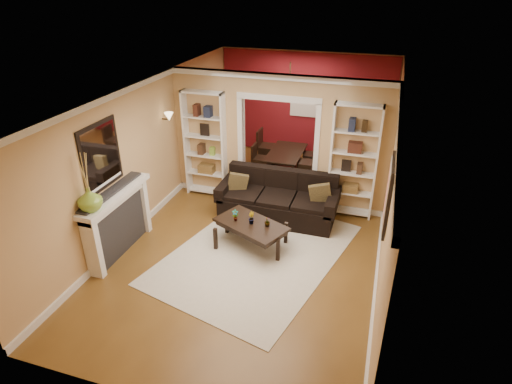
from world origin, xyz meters
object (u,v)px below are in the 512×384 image
(coffee_table, at_px, (251,235))
(fireplace, at_px, (120,223))
(bookshelf_right, at_px, (353,162))
(bookshelf_left, at_px, (206,145))
(sofa, at_px, (278,197))
(dining_table, at_px, (287,161))

(coffee_table, xyz_separation_m, fireplace, (-2.11, -0.83, 0.34))
(coffee_table, bearing_deg, bookshelf_right, 72.56)
(coffee_table, distance_m, bookshelf_left, 2.49)
(coffee_table, bearing_deg, sofa, 104.76)
(coffee_table, bearing_deg, dining_table, 117.41)
(bookshelf_right, bearing_deg, fireplace, -145.20)
(bookshelf_left, height_order, bookshelf_right, same)
(sofa, bearing_deg, fireplace, -139.72)
(fireplace, distance_m, dining_table, 4.65)
(bookshelf_left, bearing_deg, bookshelf_right, 0.00)
(coffee_table, relative_size, dining_table, 0.88)
(bookshelf_left, bearing_deg, dining_table, 50.41)
(fireplace, bearing_deg, bookshelf_left, 77.95)
(sofa, height_order, coffee_table, sofa)
(bookshelf_right, bearing_deg, coffee_table, -131.97)
(sofa, relative_size, fireplace, 1.38)
(coffee_table, xyz_separation_m, bookshelf_right, (1.53, 1.70, 0.91))
(fireplace, relative_size, dining_table, 1.18)
(sofa, xyz_separation_m, coffee_table, (-0.19, -1.12, -0.22))
(coffee_table, height_order, dining_table, dining_table)
(coffee_table, height_order, bookshelf_right, bookshelf_right)
(sofa, xyz_separation_m, fireplace, (-2.30, -1.95, 0.12))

